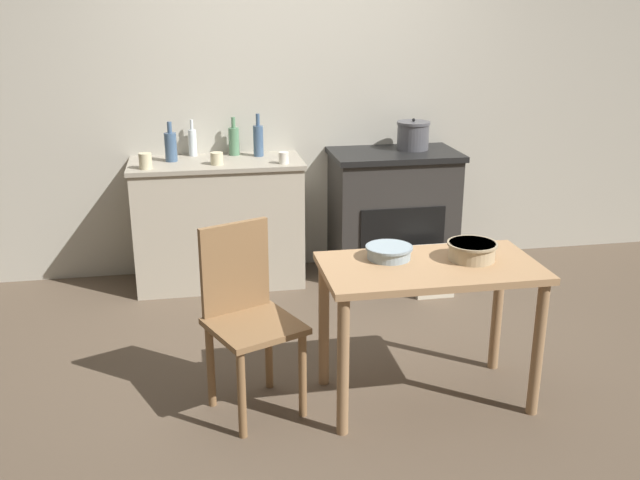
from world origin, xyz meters
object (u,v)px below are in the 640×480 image
at_px(flour_sack, 433,271).
at_px(stock_pot, 413,135).
at_px(stove, 392,212).
at_px(bottle_far_left, 234,140).
at_px(bottle_center_left, 193,142).
at_px(work_table, 429,288).
at_px(mixing_bowl_large, 389,251).
at_px(bottle_left, 258,140).
at_px(cup_center, 145,161).
at_px(bottle_mid_left, 171,146).
at_px(cup_center_right, 284,158).
at_px(chair, 247,313).
at_px(mixing_bowl_small, 472,250).
at_px(cup_mid_right, 217,158).

distance_m(flour_sack, stock_pot, 1.01).
relative_size(stove, stock_pot, 3.80).
bearing_deg(bottle_far_left, bottle_center_left, 175.21).
distance_m(work_table, mixing_bowl_large, 0.27).
xyz_separation_m(mixing_bowl_large, bottle_left, (-0.46, 1.79, 0.24)).
relative_size(bottle_far_left, cup_center, 2.60).
relative_size(flour_sack, bottle_mid_left, 1.23).
bearing_deg(flour_sack, cup_center_right, 161.47).
xyz_separation_m(flour_sack, bottle_mid_left, (-1.73, 0.54, 0.83)).
relative_size(chair, bottle_left, 3.10).
relative_size(mixing_bowl_small, cup_mid_right, 2.89).
bearing_deg(chair, cup_center_right, 52.50).
relative_size(bottle_left, cup_mid_right, 3.52).
bearing_deg(stock_pot, mixing_bowl_small, -98.18).
bearing_deg(bottle_center_left, work_table, -61.40).
bearing_deg(stove, mixing_bowl_large, -106.81).
bearing_deg(work_table, cup_mid_right, 119.10).
relative_size(stove, bottle_left, 3.05).
bearing_deg(cup_center_right, chair, -104.34).
bearing_deg(bottle_center_left, bottle_left, -11.57).
bearing_deg(flour_sack, work_table, -110.60).
bearing_deg(mixing_bowl_small, bottle_mid_left, 128.81).
bearing_deg(mixing_bowl_small, stove, 86.41).
bearing_deg(cup_mid_right, stove, 4.75).
distance_m(mixing_bowl_small, bottle_far_left, 2.21).
relative_size(work_table, cup_center, 10.14).
xyz_separation_m(chair, cup_center, (-0.52, 1.54, 0.44)).
bearing_deg(mixing_bowl_large, cup_center, 128.97).
bearing_deg(chair, bottle_center_left, 73.09).
distance_m(chair, bottle_mid_left, 1.85).
relative_size(chair, mixing_bowl_small, 3.78).
bearing_deg(stove, cup_center_right, -168.83).
relative_size(bottle_far_left, cup_center_right, 3.41).
bearing_deg(cup_center_right, cup_center, 179.43).
relative_size(work_table, bottle_mid_left, 3.89).
xyz_separation_m(stove, mixing_bowl_large, (-0.50, -1.67, 0.31)).
height_order(bottle_left, bottle_mid_left, bottle_left).
distance_m(bottle_far_left, cup_center, 0.69).
bearing_deg(mixing_bowl_small, cup_center_right, 114.02).
height_order(stove, chair, chair).
xyz_separation_m(chair, bottle_left, (0.25, 1.81, 0.51)).
distance_m(bottle_center_left, cup_center, 0.48).
bearing_deg(bottle_mid_left, mixing_bowl_small, -51.19).
distance_m(flour_sack, cup_center_right, 1.28).
distance_m(bottle_left, cup_center, 0.82).
bearing_deg(mixing_bowl_small, flour_sack, 78.05).
bearing_deg(bottle_left, mixing_bowl_large, -75.60).
relative_size(stove, cup_mid_right, 10.73).
distance_m(flour_sack, bottle_left, 1.53).
bearing_deg(cup_mid_right, bottle_far_left, 64.84).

